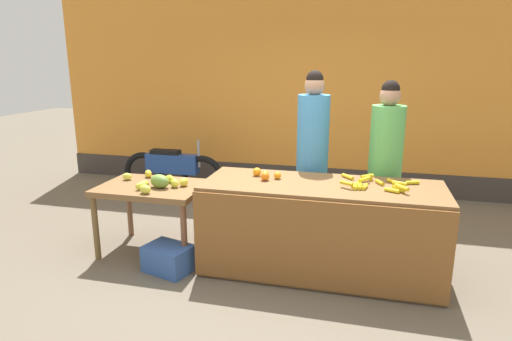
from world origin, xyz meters
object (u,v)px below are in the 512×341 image
at_px(vendor_woman_blue_shirt, 312,159).
at_px(parked_motorcycle, 172,170).
at_px(produce_crate, 169,258).
at_px(vendor_woman_green_shirt, 385,168).
at_px(produce_sack, 242,213).

relative_size(vendor_woman_blue_shirt, parked_motorcycle, 1.19).
bearing_deg(produce_crate, vendor_woman_blue_shirt, 40.20).
distance_m(vendor_woman_green_shirt, produce_sack, 1.67).
bearing_deg(produce_crate, produce_sack, 66.31).
distance_m(vendor_woman_blue_shirt, produce_crate, 1.82).
distance_m(vendor_woman_blue_shirt, produce_sack, 1.04).
bearing_deg(produce_crate, parked_motorcycle, 113.66).
bearing_deg(parked_motorcycle, produce_crate, -66.34).
distance_m(produce_crate, produce_sack, 1.13).
xyz_separation_m(vendor_woman_green_shirt, parked_motorcycle, (-2.98, 1.21, -0.51)).
xyz_separation_m(produce_crate, produce_sack, (0.45, 1.02, 0.15)).
height_order(vendor_woman_green_shirt, produce_sack, vendor_woman_green_shirt).
height_order(vendor_woman_blue_shirt, produce_crate, vendor_woman_blue_shirt).
bearing_deg(produce_sack, parked_motorcycle, 139.61).
height_order(vendor_woman_green_shirt, parked_motorcycle, vendor_woman_green_shirt).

